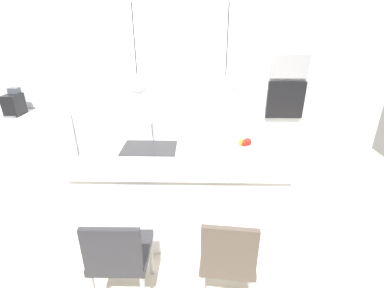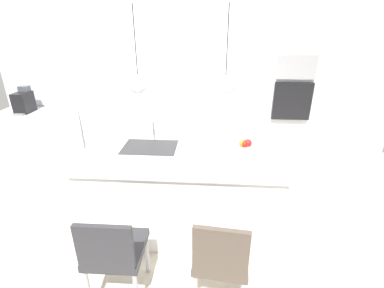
# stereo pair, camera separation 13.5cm
# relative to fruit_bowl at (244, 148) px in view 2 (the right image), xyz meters

# --- Properties ---
(floor) EXTENTS (6.60, 6.60, 0.00)m
(floor) POSITION_rel_fruit_bowl_xyz_m (-0.63, 0.06, -0.94)
(floor) COLOR beige
(floor) RESTS_ON ground
(back_wall) EXTENTS (6.00, 0.10, 2.60)m
(back_wall) POSITION_rel_fruit_bowl_xyz_m (-0.63, 1.71, 0.36)
(back_wall) COLOR white
(back_wall) RESTS_ON ground
(kitchen_island) EXTENTS (2.00, 1.15, 0.89)m
(kitchen_island) POSITION_rel_fruit_bowl_xyz_m (-0.63, 0.06, -0.49)
(kitchen_island) COLOR white
(kitchen_island) RESTS_ON ground
(sink_basin) EXTENTS (0.56, 0.40, 0.02)m
(sink_basin) POSITION_rel_fruit_bowl_xyz_m (-0.97, 0.06, -0.05)
(sink_basin) COLOR #2D2D30
(sink_basin) RESTS_ON kitchen_island
(faucet) EXTENTS (0.02, 0.17, 0.22)m
(faucet) POSITION_rel_fruit_bowl_xyz_m (-0.97, 0.27, 0.10)
(faucet) COLOR silver
(faucet) RESTS_ON kitchen_island
(fruit_bowl) EXTENTS (0.29, 0.29, 0.13)m
(fruit_bowl) POSITION_rel_fruit_bowl_xyz_m (0.00, 0.00, 0.00)
(fruit_bowl) COLOR beige
(fruit_bowl) RESTS_ON kitchen_island
(side_counter) EXTENTS (1.10, 0.60, 0.83)m
(side_counter) POSITION_rel_fruit_bowl_xyz_m (-3.03, 1.34, -0.52)
(side_counter) COLOR white
(side_counter) RESTS_ON ground
(coffee_machine) EXTENTS (0.20, 0.35, 0.38)m
(coffee_machine) POSITION_rel_fruit_bowl_xyz_m (-3.15, 1.34, 0.06)
(coffee_machine) COLOR black
(coffee_machine) RESTS_ON side_counter
(microwave) EXTENTS (0.54, 0.08, 0.34)m
(microwave) POSITION_rel_fruit_bowl_xyz_m (0.86, 1.64, 0.56)
(microwave) COLOR #9E9EA3
(microwave) RESTS_ON back_wall
(oven) EXTENTS (0.56, 0.08, 0.56)m
(oven) POSITION_rel_fruit_bowl_xyz_m (0.86, 1.64, 0.06)
(oven) COLOR black
(oven) RESTS_ON back_wall
(chair_near) EXTENTS (0.44, 0.45, 0.84)m
(chair_near) POSITION_rel_fruit_bowl_xyz_m (-1.06, -0.97, -0.46)
(chair_near) COLOR #333338
(chair_near) RESTS_ON ground
(chair_middle) EXTENTS (0.45, 0.47, 0.85)m
(chair_middle) POSITION_rel_fruit_bowl_xyz_m (-0.24, -0.98, -0.46)
(chair_middle) COLOR brown
(chair_middle) RESTS_ON ground
(pendant_light_left) EXTENTS (0.19, 0.19, 0.79)m
(pendant_light_left) POSITION_rel_fruit_bowl_xyz_m (-1.04, 0.06, 0.62)
(pendant_light_left) COLOR silver
(pendant_light_right) EXTENTS (0.19, 0.19, 0.79)m
(pendant_light_right) POSITION_rel_fruit_bowl_xyz_m (-0.22, 0.06, 0.62)
(pendant_light_right) COLOR silver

